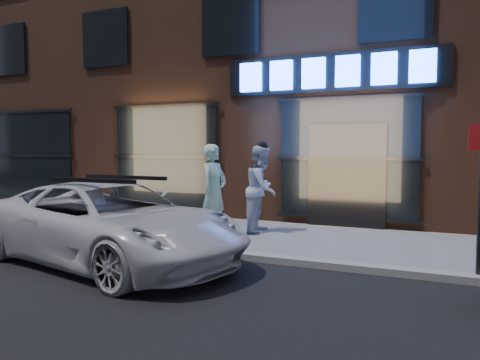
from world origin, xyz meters
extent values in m
plane|color=slate|center=(0.00, 0.00, 0.00)|extent=(90.00, 90.00, 0.00)
cube|color=gray|center=(0.00, 0.00, 0.06)|extent=(60.00, 0.25, 0.12)
cube|color=#54301E|center=(0.00, 8.00, 5.00)|extent=(30.00, 8.00, 10.00)
cube|color=black|center=(-0.40, 3.95, 3.60)|extent=(5.20, 0.06, 0.90)
cube|color=black|center=(0.00, 3.92, 1.20)|extent=(1.80, 0.10, 2.40)
cube|color=#FFBF72|center=(-10.00, 3.98, 1.60)|extent=(3.00, 0.04, 2.60)
cube|color=black|center=(-10.00, 3.94, 1.60)|extent=(3.20, 0.06, 2.80)
cube|color=#FFBF72|center=(-5.00, 3.98, 1.60)|extent=(3.00, 0.04, 2.60)
cube|color=black|center=(-5.00, 3.94, 1.60)|extent=(3.20, 0.06, 2.80)
cube|color=#FFBF72|center=(0.00, 3.98, 1.60)|extent=(3.00, 0.04, 2.60)
cube|color=black|center=(0.00, 3.94, 1.60)|extent=(3.20, 0.06, 2.80)
cube|color=black|center=(-11.00, 3.94, 5.00)|extent=(1.60, 0.06, 1.60)
cube|color=black|center=(-7.00, 3.94, 5.00)|extent=(1.60, 0.06, 1.60)
cube|color=black|center=(-3.00, 3.94, 5.00)|extent=(1.60, 0.06, 1.60)
cube|color=black|center=(1.00, 3.94, 5.00)|extent=(1.60, 0.06, 1.60)
cube|color=#2659FF|center=(-2.40, 3.88, 3.60)|extent=(0.55, 0.12, 0.70)
cube|color=#2659FF|center=(-1.60, 3.88, 3.60)|extent=(0.55, 0.12, 0.70)
cube|color=#2659FF|center=(-0.80, 3.88, 3.60)|extent=(0.55, 0.12, 0.70)
cube|color=#2659FF|center=(0.00, 3.88, 3.60)|extent=(0.55, 0.12, 0.70)
cube|color=#2659FF|center=(0.80, 3.88, 3.60)|extent=(0.55, 0.12, 0.70)
cube|color=#2659FF|center=(1.60, 3.88, 3.60)|extent=(0.55, 0.12, 0.70)
imported|color=#BBF6DC|center=(-2.26, 1.58, 0.96)|extent=(0.57, 0.77, 1.93)
imported|color=silver|center=(-1.58, 2.54, 0.95)|extent=(0.77, 0.96, 1.90)
imported|color=silver|center=(-2.71, -1.14, 0.66)|extent=(5.10, 3.18, 1.31)
camera|label=1|loc=(2.18, -7.00, 1.86)|focal=35.00mm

